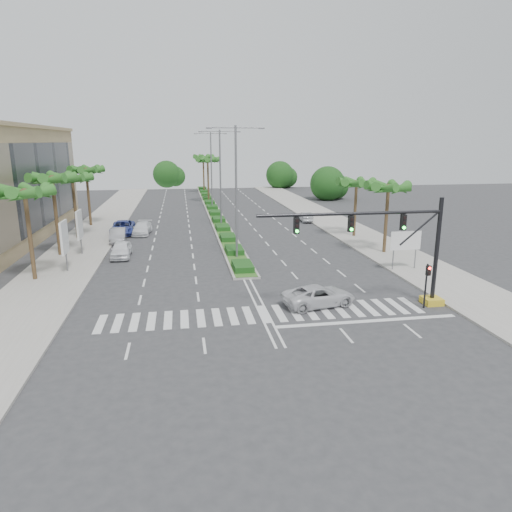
{
  "coord_description": "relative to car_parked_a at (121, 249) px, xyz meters",
  "views": [
    {
      "loc": [
        -4.94,
        -26.71,
        10.68
      ],
      "look_at": [
        0.02,
        3.26,
        3.0
      ],
      "focal_mm": 32.0,
      "sensor_mm": 36.0,
      "label": 1
    }
  ],
  "objects": [
    {
      "name": "ground",
      "position": [
        10.67,
        -16.59,
        -0.75
      ],
      "size": [
        160.0,
        160.0,
        0.0
      ],
      "primitive_type": "plane",
      "color": "#333335",
      "rests_on": "ground"
    },
    {
      "name": "footpath_right",
      "position": [
        25.87,
        3.41,
        -0.68
      ],
      "size": [
        6.0,
        120.0,
        0.15
      ],
      "primitive_type": "cube",
      "color": "gray",
      "rests_on": "ground"
    },
    {
      "name": "footpath_left",
      "position": [
        -4.53,
        3.41,
        -0.68
      ],
      "size": [
        6.0,
        120.0,
        0.15
      ],
      "primitive_type": "cube",
      "color": "gray",
      "rests_on": "ground"
    },
    {
      "name": "median",
      "position": [
        10.67,
        28.41,
        -0.65
      ],
      "size": [
        2.2,
        75.0,
        0.2
      ],
      "primitive_type": "cube",
      "color": "gray",
      "rests_on": "ground"
    },
    {
      "name": "median_grass",
      "position": [
        10.67,
        28.41,
        -0.53
      ],
      "size": [
        1.8,
        75.0,
        0.04
      ],
      "primitive_type": "cube",
      "color": "#325C1F",
      "rests_on": "median"
    },
    {
      "name": "signal_gantry",
      "position": [
        19.94,
        -16.6,
        2.71
      ],
      "size": [
        12.6,
        1.2,
        7.2
      ],
      "color": "gold",
      "rests_on": "ground"
    },
    {
      "name": "pedestrian_signal",
      "position": [
        21.27,
        -17.27,
        1.29
      ],
      "size": [
        0.28,
        0.36,
        3.0
      ],
      "color": "black",
      "rests_on": "ground"
    },
    {
      "name": "direction_sign",
      "position": [
        24.17,
        -8.6,
        1.7
      ],
      "size": [
        2.7,
        0.11,
        3.4
      ],
      "color": "slate",
      "rests_on": "ground"
    },
    {
      "name": "billboard_near",
      "position": [
        -3.83,
        -4.59,
        2.21
      ],
      "size": [
        0.18,
        2.1,
        4.35
      ],
      "color": "slate",
      "rests_on": "ground"
    },
    {
      "name": "billboard_far",
      "position": [
        -3.83,
        1.41,
        2.21
      ],
      "size": [
        0.18,
        2.1,
        4.35
      ],
      "color": "slate",
      "rests_on": "ground"
    },
    {
      "name": "palm_left_near",
      "position": [
        -5.83,
        -6.59,
        5.94
      ],
      "size": [
        4.57,
        4.68,
        7.55
      ],
      "color": "brown",
      "rests_on": "ground"
    },
    {
      "name": "palm_left_mid",
      "position": [
        -5.83,
        1.41,
        6.33
      ],
      "size": [
        4.57,
        4.68,
        7.95
      ],
      "color": "brown",
      "rests_on": "ground"
    },
    {
      "name": "palm_left_far",
      "position": [
        -5.83,
        9.41,
        5.75
      ],
      "size": [
        4.57,
        4.68,
        7.35
      ],
      "color": "brown",
      "rests_on": "ground"
    },
    {
      "name": "palm_left_end",
      "position": [
        -5.83,
        17.41,
        6.13
      ],
      "size": [
        4.57,
        4.68,
        7.75
      ],
      "color": "brown",
      "rests_on": "ground"
    },
    {
      "name": "palm_right_near",
      "position": [
        25.17,
        -2.59,
        5.45
      ],
      "size": [
        4.57,
        4.68,
        7.05
      ],
      "color": "brown",
      "rests_on": "ground"
    },
    {
      "name": "palm_right_far",
      "position": [
        25.17,
        5.41,
        5.16
      ],
      "size": [
        4.57,
        4.68,
        6.75
      ],
      "color": "brown",
      "rests_on": "ground"
    },
    {
      "name": "palm_median_a",
      "position": [
        10.67,
        38.41,
        6.42
      ],
      "size": [
        4.57,
        4.68,
        8.05
      ],
      "color": "brown",
      "rests_on": "ground"
    },
    {
      "name": "palm_median_b",
      "position": [
        10.67,
        53.41,
        6.42
      ],
      "size": [
        4.57,
        4.68,
        8.05
      ],
      "color": "brown",
      "rests_on": "ground"
    },
    {
      "name": "streetlight_near",
      "position": [
        10.67,
        -2.59,
        6.06
      ],
      "size": [
        5.1,
        0.25,
        12.0
      ],
      "color": "slate",
      "rests_on": "ground"
    },
    {
      "name": "streetlight_mid",
      "position": [
        10.67,
        13.41,
        6.06
      ],
      "size": [
        5.1,
        0.25,
        12.0
      ],
      "color": "slate",
      "rests_on": "ground"
    },
    {
      "name": "streetlight_far",
      "position": [
        10.67,
        29.41,
        6.06
      ],
      "size": [
        5.1,
        0.25,
        12.0
      ],
      "color": "slate",
      "rests_on": "ground"
    },
    {
      "name": "car_parked_a",
      "position": [
        0.0,
        0.0,
        0.0
      ],
      "size": [
        1.82,
        4.42,
        1.5
      ],
      "primitive_type": "imported",
      "rotation": [
        0.0,
        0.0,
        0.01
      ],
      "color": "white",
      "rests_on": "ground"
    },
    {
      "name": "car_parked_b",
      "position": [
        -1.13,
        6.89,
        -0.0
      ],
      "size": [
        1.87,
        4.64,
        1.5
      ],
      "primitive_type": "imported",
      "rotation": [
        0.0,
        0.0,
        0.06
      ],
      "color": "#A6A5AA",
      "rests_on": "ground"
    },
    {
      "name": "car_parked_c",
      "position": [
        -1.13,
        11.34,
        0.03
      ],
      "size": [
        2.7,
        5.67,
        1.56
      ],
      "primitive_type": "imported",
      "rotation": [
        0.0,
        0.0,
        0.02
      ],
      "color": "#314197",
      "rests_on": "ground"
    },
    {
      "name": "car_parked_d",
      "position": [
        1.11,
        10.95,
        -0.06
      ],
      "size": [
        2.41,
        4.95,
        1.39
      ],
      "primitive_type": "imported",
      "rotation": [
        0.0,
        0.0,
        -0.1
      ],
      "color": "white",
      "rests_on": "ground"
    },
    {
      "name": "car_crossing",
      "position": [
        14.56,
        -15.62,
        -0.07
      ],
      "size": [
        5.29,
        3.23,
        1.37
      ],
      "primitive_type": "imported",
      "rotation": [
        0.0,
        0.0,
        1.78
      ],
      "color": "silver",
      "rests_on": "ground"
    },
    {
      "name": "car_right",
      "position": [
        22.47,
        16.22,
        -0.12
      ],
      "size": [
        1.63,
        3.94,
        1.27
      ],
      "primitive_type": "imported",
      "rotation": [
        0.0,
        0.0,
        3.07
      ],
      "color": "#BCBCC1",
      "rests_on": "ground"
    }
  ]
}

